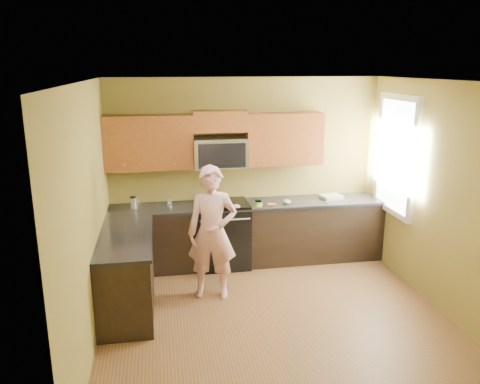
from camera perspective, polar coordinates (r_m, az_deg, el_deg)
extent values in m
plane|color=brown|center=(5.76, 4.33, -14.90)|extent=(4.00, 4.00, 0.00)
plane|color=white|center=(5.00, 4.95, 13.05)|extent=(4.00, 4.00, 0.00)
plane|color=olive|center=(7.11, 0.62, 2.67)|extent=(4.00, 0.00, 4.00)
plane|color=olive|center=(3.45, 13.04, -11.41)|extent=(4.00, 0.00, 4.00)
plane|color=olive|center=(5.12, -17.66, -2.96)|extent=(0.00, 4.00, 4.00)
plane|color=olive|center=(6.03, 23.37, -0.83)|extent=(0.00, 4.00, 4.00)
cube|color=black|center=(7.08, 1.04, -5.06)|extent=(4.00, 0.60, 0.88)
cube|color=black|center=(5.96, -13.34, -9.44)|extent=(0.60, 1.60, 0.88)
cube|color=black|center=(6.93, 1.08, -1.51)|extent=(4.00, 0.62, 0.04)
cube|color=black|center=(5.79, -13.52, -5.28)|extent=(0.62, 1.60, 0.04)
cube|color=brown|center=(6.77, -2.47, 8.47)|extent=(0.76, 0.33, 0.30)
imported|color=#EA757C|center=(5.95, -3.34, -4.89)|extent=(0.69, 0.53, 1.69)
cube|color=#B27F47|center=(6.84, 3.80, -1.51)|extent=(0.14, 0.14, 0.01)
ellipsoid|color=silver|center=(6.65, -0.45, -1.75)|extent=(0.14, 0.15, 0.06)
ellipsoid|color=silver|center=(6.91, 5.60, -1.16)|extent=(0.15, 0.16, 0.07)
cube|color=white|center=(7.30, 10.87, -0.55)|extent=(0.34, 0.29, 0.05)
cylinder|color=silver|center=(6.95, -12.26, -1.11)|extent=(0.09, 0.09, 0.12)
cylinder|color=silver|center=(6.84, -8.47, -1.19)|extent=(0.09, 0.09, 0.12)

